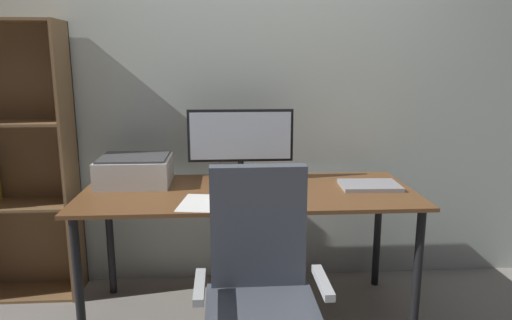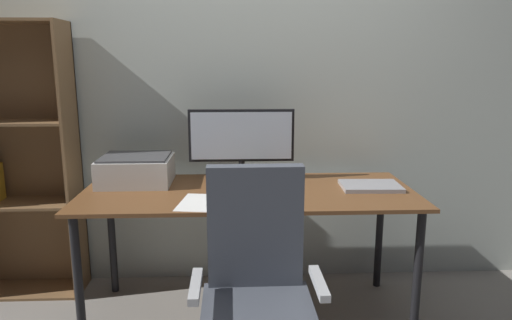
{
  "view_description": "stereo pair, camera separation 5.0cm",
  "coord_description": "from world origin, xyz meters",
  "px_view_note": "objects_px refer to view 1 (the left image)",
  "views": [
    {
      "loc": [
        -0.12,
        -2.44,
        1.43
      ],
      "look_at": [
        0.04,
        -0.02,
        0.91
      ],
      "focal_mm": 32.79,
      "sensor_mm": 36.0,
      "label": 1
    },
    {
      "loc": [
        -0.07,
        -2.44,
        1.43
      ],
      "look_at": [
        0.04,
        -0.02,
        0.91
      ],
      "focal_mm": 32.79,
      "sensor_mm": 36.0,
      "label": 2
    }
  ],
  "objects_px": {
    "laptop": "(370,185)",
    "printer": "(135,170)",
    "monitor": "(241,139)",
    "desk": "(248,203)",
    "office_chair": "(261,305)",
    "bookshelf": "(13,166)",
    "mouse": "(284,198)",
    "keyboard": "(243,200)",
    "coffee_mug": "(261,179)"
  },
  "relations": [
    {
      "from": "coffee_mug",
      "to": "office_chair",
      "type": "xyz_separation_m",
      "value": [
        -0.06,
        -0.76,
        -0.33
      ]
    },
    {
      "from": "coffee_mug",
      "to": "printer",
      "type": "distance_m",
      "value": 0.72
    },
    {
      "from": "monitor",
      "to": "keyboard",
      "type": "height_order",
      "value": "monitor"
    },
    {
      "from": "keyboard",
      "to": "monitor",
      "type": "bearing_deg",
      "value": 88.95
    },
    {
      "from": "coffee_mug",
      "to": "laptop",
      "type": "height_order",
      "value": "coffee_mug"
    },
    {
      "from": "laptop",
      "to": "printer",
      "type": "bearing_deg",
      "value": 175.2
    },
    {
      "from": "desk",
      "to": "monitor",
      "type": "xyz_separation_m",
      "value": [
        -0.03,
        0.23,
        0.31
      ]
    },
    {
      "from": "laptop",
      "to": "printer",
      "type": "relative_size",
      "value": 0.8
    },
    {
      "from": "printer",
      "to": "bookshelf",
      "type": "relative_size",
      "value": 0.24
    },
    {
      "from": "coffee_mug",
      "to": "desk",
      "type": "bearing_deg",
      "value": -152.01
    },
    {
      "from": "coffee_mug",
      "to": "office_chair",
      "type": "distance_m",
      "value": 0.83
    },
    {
      "from": "keyboard",
      "to": "printer",
      "type": "relative_size",
      "value": 0.72
    },
    {
      "from": "mouse",
      "to": "printer",
      "type": "distance_m",
      "value": 0.89
    },
    {
      "from": "desk",
      "to": "office_chair",
      "type": "distance_m",
      "value": 0.75
    },
    {
      "from": "printer",
      "to": "office_chair",
      "type": "relative_size",
      "value": 0.4
    },
    {
      "from": "coffee_mug",
      "to": "monitor",
      "type": "bearing_deg",
      "value": 117.81
    },
    {
      "from": "laptop",
      "to": "office_chair",
      "type": "height_order",
      "value": "office_chair"
    },
    {
      "from": "keyboard",
      "to": "bookshelf",
      "type": "bearing_deg",
      "value": 156.74
    },
    {
      "from": "monitor",
      "to": "bookshelf",
      "type": "bearing_deg",
      "value": 174.18
    },
    {
      "from": "mouse",
      "to": "printer",
      "type": "height_order",
      "value": "printer"
    },
    {
      "from": "bookshelf",
      "to": "office_chair",
      "type": "bearing_deg",
      "value": -37.82
    },
    {
      "from": "mouse",
      "to": "laptop",
      "type": "distance_m",
      "value": 0.55
    },
    {
      "from": "coffee_mug",
      "to": "office_chair",
      "type": "height_order",
      "value": "office_chair"
    },
    {
      "from": "monitor",
      "to": "coffee_mug",
      "type": "relative_size",
      "value": 5.86
    },
    {
      "from": "monitor",
      "to": "desk",
      "type": "bearing_deg",
      "value": -81.82
    },
    {
      "from": "keyboard",
      "to": "office_chair",
      "type": "relative_size",
      "value": 0.29
    },
    {
      "from": "printer",
      "to": "bookshelf",
      "type": "xyz_separation_m",
      "value": [
        -0.76,
        0.2,
        -0.01
      ]
    },
    {
      "from": "keyboard",
      "to": "coffee_mug",
      "type": "distance_m",
      "value": 0.26
    },
    {
      "from": "monitor",
      "to": "laptop",
      "type": "height_order",
      "value": "monitor"
    },
    {
      "from": "monitor",
      "to": "bookshelf",
      "type": "height_order",
      "value": "bookshelf"
    },
    {
      "from": "desk",
      "to": "office_chair",
      "type": "height_order",
      "value": "office_chair"
    },
    {
      "from": "monitor",
      "to": "printer",
      "type": "distance_m",
      "value": 0.63
    },
    {
      "from": "desk",
      "to": "laptop",
      "type": "height_order",
      "value": "laptop"
    },
    {
      "from": "monitor",
      "to": "office_chair",
      "type": "bearing_deg",
      "value": -87.18
    },
    {
      "from": "keyboard",
      "to": "laptop",
      "type": "bearing_deg",
      "value": 16.55
    },
    {
      "from": "monitor",
      "to": "laptop",
      "type": "relative_size",
      "value": 1.91
    },
    {
      "from": "laptop",
      "to": "printer",
      "type": "height_order",
      "value": "printer"
    },
    {
      "from": "monitor",
      "to": "office_chair",
      "type": "xyz_separation_m",
      "value": [
        0.05,
        -0.95,
        -0.52
      ]
    },
    {
      "from": "mouse",
      "to": "coffee_mug",
      "type": "height_order",
      "value": "coffee_mug"
    },
    {
      "from": "desk",
      "to": "laptop",
      "type": "distance_m",
      "value": 0.68
    },
    {
      "from": "printer",
      "to": "laptop",
      "type": "bearing_deg",
      "value": -6.87
    },
    {
      "from": "printer",
      "to": "coffee_mug",
      "type": "bearing_deg",
      "value": -11.07
    },
    {
      "from": "laptop",
      "to": "bookshelf",
      "type": "xyz_separation_m",
      "value": [
        -2.07,
        0.35,
        0.06
      ]
    },
    {
      "from": "coffee_mug",
      "to": "office_chair",
      "type": "bearing_deg",
      "value": -94.25
    },
    {
      "from": "office_chair",
      "to": "bookshelf",
      "type": "relative_size",
      "value": 0.61
    },
    {
      "from": "keyboard",
      "to": "printer",
      "type": "bearing_deg",
      "value": 147.49
    },
    {
      "from": "monitor",
      "to": "printer",
      "type": "height_order",
      "value": "monitor"
    },
    {
      "from": "keyboard",
      "to": "mouse",
      "type": "xyz_separation_m",
      "value": [
        0.21,
        -0.0,
        0.01
      ]
    },
    {
      "from": "desk",
      "to": "bookshelf",
      "type": "relative_size",
      "value": 1.09
    },
    {
      "from": "desk",
      "to": "mouse",
      "type": "bearing_deg",
      "value": -49.93
    }
  ]
}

